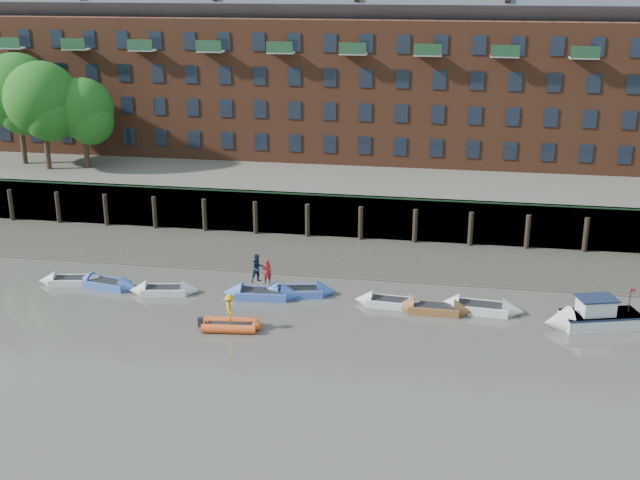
% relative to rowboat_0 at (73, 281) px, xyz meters
% --- Properties ---
extents(ground, '(220.00, 220.00, 0.00)m').
position_rel_rowboat_0_xyz_m(ground, '(15.07, -9.97, -0.22)').
color(ground, '#56534B').
rests_on(ground, ground).
extents(foreshore, '(110.00, 8.00, 0.50)m').
position_rel_rowboat_0_xyz_m(foreshore, '(15.07, 8.03, -0.22)').
color(foreshore, '#3D382F').
rests_on(foreshore, ground).
extents(mud_band, '(110.00, 1.60, 0.10)m').
position_rel_rowboat_0_xyz_m(mud_band, '(15.07, 4.63, -0.22)').
color(mud_band, '#4C4336').
rests_on(mud_band, ground).
extents(river_wall, '(110.00, 1.23, 3.30)m').
position_rel_rowboat_0_xyz_m(river_wall, '(15.07, 12.41, 1.37)').
color(river_wall, '#2D2A26').
rests_on(river_wall, ground).
extents(bank_terrace, '(110.00, 28.00, 3.20)m').
position_rel_rowboat_0_xyz_m(bank_terrace, '(15.07, 26.03, 1.38)').
color(bank_terrace, '#5E594D').
rests_on(bank_terrace, ground).
extents(apartment_terrace, '(80.60, 15.56, 20.98)m').
position_rel_rowboat_0_xyz_m(apartment_terrace, '(15.07, 27.02, 12.60)').
color(apartment_terrace, brown).
rests_on(apartment_terrace, bank_terrace).
extents(tree_cluster, '(11.76, 7.74, 9.40)m').
position_rel_rowboat_0_xyz_m(tree_cluster, '(-10.55, 17.38, 8.78)').
color(tree_cluster, '#3A281C').
rests_on(tree_cluster, bank_terrace).
extents(rowboat_0, '(4.49, 2.06, 1.26)m').
position_rel_rowboat_0_xyz_m(rowboat_0, '(0.00, 0.00, 0.00)').
color(rowboat_0, silver).
rests_on(rowboat_0, ground).
extents(rowboat_1, '(4.58, 2.07, 1.28)m').
position_rel_rowboat_0_xyz_m(rowboat_1, '(2.39, -0.16, 0.00)').
color(rowboat_1, '#3F5FBC').
rests_on(rowboat_1, ground).
extents(rowboat_2, '(4.52, 2.02, 1.27)m').
position_rel_rowboat_0_xyz_m(rowboat_2, '(6.37, -0.55, 0.00)').
color(rowboat_2, silver).
rests_on(rowboat_2, ground).
extents(rowboat_3, '(5.01, 1.78, 1.43)m').
position_rel_rowboat_0_xyz_m(rowboat_3, '(12.49, -0.15, 0.03)').
color(rowboat_3, '#3F5FBC').
rests_on(rowboat_3, ground).
extents(rowboat_4, '(4.99, 2.32, 1.40)m').
position_rel_rowboat_0_xyz_m(rowboat_4, '(14.56, 0.62, 0.02)').
color(rowboat_4, '#3F5FBC').
rests_on(rowboat_4, ground).
extents(rowboat_5, '(4.48, 1.58, 1.28)m').
position_rel_rowboat_0_xyz_m(rowboat_5, '(20.37, -0.05, 0.00)').
color(rowboat_5, silver).
rests_on(rowboat_5, ground).
extents(rowboat_6, '(4.65, 1.49, 1.34)m').
position_rel_rowboat_0_xyz_m(rowboat_6, '(22.96, -0.57, 0.01)').
color(rowboat_6, brown).
rests_on(rowboat_6, ground).
extents(rowboat_7, '(5.11, 1.84, 1.46)m').
position_rel_rowboat_0_xyz_m(rowboat_7, '(25.64, -0.03, 0.03)').
color(rowboat_7, silver).
rests_on(rowboat_7, ground).
extents(rib_tender, '(3.37, 1.87, 0.57)m').
position_rel_rowboat_0_xyz_m(rib_tender, '(11.95, -4.85, 0.03)').
color(rib_tender, '#E8521F').
rests_on(rib_tender, ground).
extents(motor_launch, '(5.75, 3.28, 2.26)m').
position_rel_rowboat_0_xyz_m(motor_launch, '(31.41, -1.15, 0.35)').
color(motor_launch, silver).
rests_on(motor_launch, ground).
extents(person_rower_a, '(0.66, 0.55, 1.55)m').
position_rel_rowboat_0_xyz_m(person_rower_a, '(12.84, -0.15, 1.52)').
color(person_rower_a, maroon).
rests_on(person_rower_a, rowboat_3).
extents(person_rower_b, '(1.11, 1.07, 1.79)m').
position_rel_rowboat_0_xyz_m(person_rower_b, '(12.22, 0.01, 1.64)').
color(person_rower_b, '#19233F').
rests_on(person_rower_b, rowboat_3).
extents(person_rib_crew, '(0.91, 1.17, 1.59)m').
position_rel_rowboat_0_xyz_m(person_rib_crew, '(11.86, -4.94, 1.11)').
color(person_rib_crew, orange).
rests_on(person_rib_crew, rib_tender).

